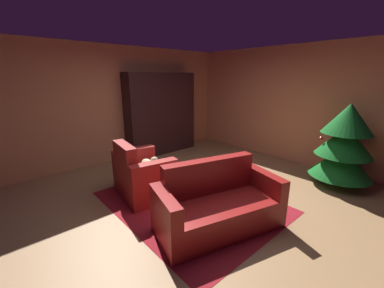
# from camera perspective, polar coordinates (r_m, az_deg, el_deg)

# --- Properties ---
(ground_plane) EXTENTS (7.12, 7.12, 0.00)m
(ground_plane) POSITION_cam_1_polar(r_m,az_deg,el_deg) (4.08, 1.70, -13.14)
(ground_plane) COLOR #966F48
(wall_back) EXTENTS (5.70, 0.06, 2.66)m
(wall_back) POSITION_cam_1_polar(r_m,az_deg,el_deg) (6.07, 23.17, 8.48)
(wall_back) COLOR #C97D51
(wall_back) RESTS_ON ground
(wall_left) EXTENTS (0.06, 6.06, 2.66)m
(wall_left) POSITION_cam_1_polar(r_m,az_deg,el_deg) (5.97, -17.27, 8.94)
(wall_left) COLOR #C97D51
(wall_left) RESTS_ON ground
(area_rug) EXTENTS (2.75, 2.17, 0.01)m
(area_rug) POSITION_cam_1_polar(r_m,az_deg,el_deg) (4.01, -0.38, -13.59)
(area_rug) COLOR maroon
(area_rug) RESTS_ON ground
(bookshelf_unit) EXTENTS (0.40, 1.92, 2.06)m
(bookshelf_unit) POSITION_cam_1_polar(r_m,az_deg,el_deg) (6.35, -6.44, 7.11)
(bookshelf_unit) COLOR black
(bookshelf_unit) RESTS_ON ground
(armchair_red) EXTENTS (1.16, 0.91, 0.94)m
(armchair_red) POSITION_cam_1_polar(r_m,az_deg,el_deg) (4.21, -11.81, -7.47)
(armchair_red) COLOR maroon
(armchair_red) RESTS_ON ground
(couch_red) EXTENTS (1.17, 1.80, 0.89)m
(couch_red) POSITION_cam_1_polar(r_m,az_deg,el_deg) (3.33, 6.10, -14.45)
(couch_red) COLOR maroon
(couch_red) RESTS_ON ground
(coffee_table) EXTENTS (0.62, 0.62, 0.45)m
(coffee_table) POSITION_cam_1_polar(r_m,az_deg,el_deg) (3.83, 2.32, -8.44)
(coffee_table) COLOR black
(coffee_table) RESTS_ON ground
(book_stack_on_table) EXTENTS (0.21, 0.18, 0.05)m
(book_stack_on_table) POSITION_cam_1_polar(r_m,az_deg,el_deg) (3.80, 2.97, -7.39)
(book_stack_on_table) COLOR #3D5391
(book_stack_on_table) RESTS_ON coffee_table
(bottle_on_table) EXTENTS (0.06, 0.06, 0.30)m
(bottle_on_table) POSITION_cam_1_polar(r_m,az_deg,el_deg) (3.62, 3.42, -7.05)
(bottle_on_table) COLOR #1D6121
(bottle_on_table) RESTS_ON coffee_table
(decorated_tree) EXTENTS (1.06, 1.06, 1.53)m
(decorated_tree) POSITION_cam_1_polar(r_m,az_deg,el_deg) (5.13, 32.46, -0.04)
(decorated_tree) COLOR brown
(decorated_tree) RESTS_ON ground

